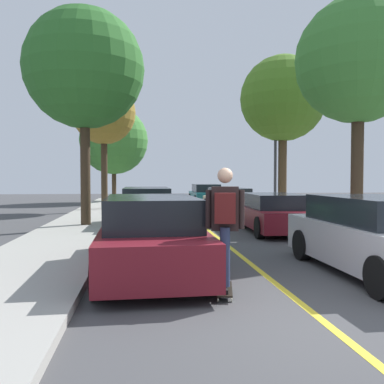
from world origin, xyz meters
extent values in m
plane|color=#424244|center=(0.00, 0.00, 0.00)|extent=(80.00, 80.00, 0.00)
cube|color=gold|center=(0.00, 4.00, 0.00)|extent=(0.12, 39.20, 0.01)
cube|color=maroon|center=(-2.04, 2.91, 0.52)|extent=(1.91, 4.47, 0.68)
cube|color=black|center=(-2.04, 2.87, 1.14)|extent=(1.65, 2.73, 0.55)
cylinder|color=black|center=(-1.16, 1.42, 0.32)|extent=(0.24, 0.65, 0.64)
cylinder|color=black|center=(-2.84, 1.38, 0.32)|extent=(0.24, 0.65, 0.64)
cylinder|color=black|center=(-1.24, 4.44, 0.32)|extent=(0.24, 0.65, 0.64)
cylinder|color=black|center=(-2.92, 4.40, 0.32)|extent=(0.24, 0.65, 0.64)
cube|color=#1E5B33|center=(-2.04, 9.82, 0.53)|extent=(1.76, 4.59, 0.70)
cube|color=black|center=(-2.04, 9.84, 1.14)|extent=(1.55, 2.94, 0.53)
cylinder|color=black|center=(-1.22, 8.23, 0.32)|extent=(0.22, 0.64, 0.64)
cylinder|color=black|center=(-2.86, 8.23, 0.32)|extent=(0.22, 0.64, 0.64)
cylinder|color=black|center=(-1.22, 11.42, 0.32)|extent=(0.22, 0.64, 0.64)
cylinder|color=black|center=(-2.86, 11.42, 0.32)|extent=(0.22, 0.64, 0.64)
cube|color=#B7B7BC|center=(2.04, 2.30, 0.55)|extent=(1.79, 4.30, 0.75)
cube|color=black|center=(2.04, 2.38, 1.17)|extent=(1.57, 2.65, 0.48)
cylinder|color=black|center=(1.21, 3.74, 0.32)|extent=(0.22, 0.64, 0.64)
cylinder|color=black|center=(2.85, 3.75, 0.32)|extent=(0.22, 0.64, 0.64)
cylinder|color=black|center=(1.23, 0.85, 0.32)|extent=(0.22, 0.64, 0.64)
cube|color=maroon|center=(2.04, 8.22, 0.48)|extent=(1.92, 4.41, 0.60)
cube|color=black|center=(2.04, 8.23, 1.01)|extent=(1.65, 2.70, 0.45)
cylinder|color=black|center=(1.27, 9.72, 0.32)|extent=(0.24, 0.65, 0.64)
cylinder|color=black|center=(2.92, 9.66, 0.32)|extent=(0.24, 0.65, 0.64)
cylinder|color=black|center=(1.17, 6.78, 0.32)|extent=(0.24, 0.65, 0.64)
cylinder|color=black|center=(2.81, 6.72, 0.32)|extent=(0.24, 0.65, 0.64)
cube|color=#BCAD89|center=(2.04, 15.24, 0.48)|extent=(1.90, 4.33, 0.60)
cube|color=black|center=(2.05, 15.12, 1.01)|extent=(1.64, 2.87, 0.46)
cylinder|color=black|center=(1.18, 16.65, 0.32)|extent=(0.24, 0.65, 0.64)
cylinder|color=black|center=(2.80, 16.71, 0.32)|extent=(0.24, 0.65, 0.64)
cylinder|color=black|center=(1.28, 13.78, 0.32)|extent=(0.24, 0.65, 0.64)
cylinder|color=black|center=(2.91, 13.84, 0.32)|extent=(0.24, 0.65, 0.64)
cube|color=#196066|center=(2.04, 22.28, 0.49)|extent=(1.82, 4.24, 0.62)
cube|color=black|center=(2.04, 22.35, 1.05)|extent=(1.60, 2.40, 0.51)
cylinder|color=black|center=(1.20, 23.70, 0.32)|extent=(0.22, 0.64, 0.64)
cylinder|color=black|center=(2.89, 23.70, 0.32)|extent=(0.22, 0.64, 0.64)
cylinder|color=black|center=(1.19, 20.86, 0.32)|extent=(0.22, 0.64, 0.64)
cylinder|color=black|center=(2.89, 20.86, 0.32)|extent=(0.22, 0.64, 0.64)
cylinder|color=#3D2D1E|center=(-4.12, 9.80, 2.11)|extent=(0.33, 0.33, 3.94)
sphere|color=#2D6B28|center=(-4.12, 9.80, 5.47)|extent=(4.07, 4.07, 4.07)
cylinder|color=#3D2D1E|center=(-4.12, 17.03, 2.17)|extent=(0.33, 0.33, 4.06)
sphere|color=olive|center=(-4.12, 17.03, 5.10)|extent=(3.26, 3.26, 3.26)
cylinder|color=#3D2D1E|center=(-4.12, 24.61, 1.63)|extent=(0.31, 0.31, 2.97)
sphere|color=#3D7F33|center=(-4.12, 24.61, 4.35)|extent=(4.75, 4.75, 4.75)
cylinder|color=#3D2D1E|center=(4.12, 6.81, 2.23)|extent=(0.36, 0.36, 4.18)
sphere|color=#3D7F33|center=(4.12, 6.81, 5.20)|extent=(3.67, 3.67, 3.67)
cylinder|color=#4C3823|center=(4.12, 13.30, 2.13)|extent=(0.38, 0.38, 3.99)
sphere|color=#4C7A23|center=(4.12, 13.30, 5.31)|extent=(3.84, 3.84, 3.84)
cylinder|color=#B2140F|center=(3.54, 7.97, 0.42)|extent=(0.20, 0.20, 0.55)
sphere|color=#B2140F|center=(3.54, 7.97, 0.75)|extent=(0.18, 0.18, 0.18)
cylinder|color=#38383D|center=(3.79, 13.32, 2.70)|extent=(0.12, 0.12, 5.11)
cube|color=#EAE5C6|center=(3.79, 13.32, 5.37)|extent=(0.36, 0.24, 0.20)
cube|color=black|center=(-0.97, 1.35, 0.09)|extent=(0.38, 0.87, 0.02)
cylinder|color=beige|center=(-1.00, 1.70, 0.03)|extent=(0.04, 0.06, 0.06)
cylinder|color=beige|center=(-0.81, 1.67, 0.03)|extent=(0.04, 0.06, 0.06)
cylinder|color=beige|center=(-1.13, 1.04, 0.03)|extent=(0.04, 0.06, 0.06)
cylinder|color=beige|center=(-0.95, 1.00, 0.03)|extent=(0.04, 0.06, 0.06)
cube|color=#99999E|center=(-0.91, 1.68, 0.07)|extent=(0.11, 0.06, 0.02)
cube|color=#99999E|center=(-1.04, 1.02, 0.07)|extent=(0.11, 0.06, 0.02)
cube|color=black|center=(-0.93, 1.57, 0.13)|extent=(0.15, 0.27, 0.06)
cube|color=black|center=(-1.02, 1.14, 0.13)|extent=(0.15, 0.27, 0.06)
cylinder|color=#283351|center=(-0.95, 1.47, 0.60)|extent=(0.18, 0.18, 0.87)
cylinder|color=#283351|center=(-1.00, 1.23, 0.60)|extent=(0.18, 0.18, 0.87)
cube|color=black|center=(-0.97, 1.35, 1.30)|extent=(0.44, 0.29, 0.65)
sphere|color=tan|center=(-0.97, 1.35, 1.80)|extent=(0.23, 0.23, 0.23)
cylinder|color=black|center=(-1.21, 1.40, 1.29)|extent=(0.11, 0.11, 0.58)
cylinder|color=black|center=(-0.73, 1.30, 1.29)|extent=(0.11, 0.11, 0.58)
cube|color=#4C1414|center=(-1.01, 1.16, 1.32)|extent=(0.33, 0.24, 0.44)
camera|label=1|loc=(-2.21, -4.66, 1.77)|focal=38.47mm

